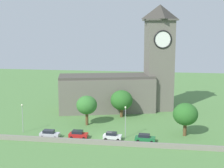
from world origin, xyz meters
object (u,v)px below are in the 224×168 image
object	(u,v)px
car_red	(78,134)
tree_churchyard	(87,105)
streetlamp_west_mid	(125,117)
tree_by_tower	(122,100)
church	(126,80)
car_green	(145,138)
car_silver	(49,134)
streetlamp_west_end	(22,114)
car_white	(112,136)
tree_riverside_west	(185,114)

from	to	relation	value
car_red	tree_churchyard	xyz separation A→B (m)	(-0.36, 10.46, 4.38)
streetlamp_west_mid	tree_by_tower	distance (m)	18.03
church	tree_by_tower	bearing A→B (deg)	-91.86
streetlamp_west_mid	car_green	bearing A→B (deg)	-22.64
car_silver	streetlamp_west_end	xyz separation A→B (m)	(-7.60, 2.65, 3.77)
church	car_white	xyz separation A→B (m)	(0.06, -27.93, -8.55)
car_white	tree_by_tower	size ratio (longest dim) A/B	0.55
car_red	car_green	xyz separation A→B (m)	(15.30, -0.12, -0.02)
car_white	car_silver	bearing A→B (deg)	-176.75
car_red	car_white	world-z (taller)	car_red
church	tree_churchyard	bearing A→B (deg)	-115.06
church	car_green	distance (m)	30.34
car_silver	car_green	world-z (taller)	car_silver
car_green	tree_riverside_west	bearing A→B (deg)	32.34
tree_riverside_west	tree_by_tower	world-z (taller)	tree_riverside_west
tree_churchyard	streetlamp_west_end	bearing A→B (deg)	-148.35
car_silver	tree_by_tower	world-z (taller)	tree_by_tower
streetlamp_west_end	tree_churchyard	xyz separation A→B (m)	(13.86, 8.54, 0.60)
streetlamp_west_mid	tree_by_tower	bearing A→B (deg)	99.97
car_silver	tree_riverside_west	bearing A→B (deg)	11.55
car_silver	tree_churchyard	distance (m)	13.55
streetlamp_west_end	tree_by_tower	xyz separation A→B (m)	(21.79, 17.63, 0.16)
car_red	tree_by_tower	bearing A→B (deg)	68.83
car_silver	tree_riverside_west	distance (m)	31.87
car_silver	church	bearing A→B (deg)	63.29
church	streetlamp_west_end	xyz separation A→B (m)	(-22.07, -26.10, -4.75)
car_red	tree_riverside_west	size ratio (longest dim) A/B	0.55
car_silver	tree_by_tower	distance (m)	25.07
car_white	tree_by_tower	world-z (taller)	tree_by_tower
car_white	streetlamp_west_mid	bearing A→B (deg)	31.46
car_red	tree_churchyard	size ratio (longest dim) A/B	0.56
car_red	tree_by_tower	xyz separation A→B (m)	(7.57, 19.55, 3.94)
car_green	streetlamp_west_mid	world-z (taller)	streetlamp_west_mid
streetlamp_west_end	tree_by_tower	bearing A→B (deg)	38.97
car_white	tree_riverside_west	world-z (taller)	tree_riverside_west
car_white	car_green	distance (m)	7.40
car_green	tree_by_tower	distance (m)	21.50
streetlamp_west_mid	streetlamp_west_end	bearing A→B (deg)	179.72
car_silver	streetlamp_west_mid	world-z (taller)	streetlamp_west_mid
tree_riverside_west	car_red	bearing A→B (deg)	-167.05
car_red	church	bearing A→B (deg)	74.35
car_silver	streetlamp_west_end	world-z (taller)	streetlamp_west_end
car_silver	tree_churchyard	xyz separation A→B (m)	(6.26, 11.20, 4.37)
car_white	tree_riverside_west	bearing A→B (deg)	18.52
church	tree_by_tower	size ratio (longest dim) A/B	4.70
streetlamp_west_end	streetlamp_west_mid	world-z (taller)	streetlamp_west_mid
church	car_white	bearing A→B (deg)	-89.88
car_green	tree_churchyard	world-z (taller)	tree_churchyard
car_green	tree_by_tower	world-z (taller)	tree_by_tower
car_silver	car_green	distance (m)	21.93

